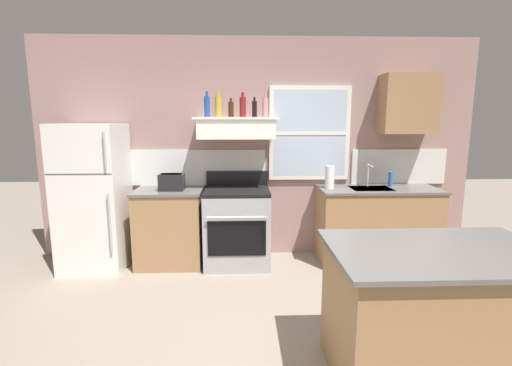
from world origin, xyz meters
The scene contains 19 objects.
ground_plane centered at (0.00, 0.00, 0.00)m, with size 16.00×16.00×0.00m, color gray.
back_wall centered at (0.03, 2.23, 1.35)m, with size 5.40×0.11×2.70m.
refrigerator centered at (-1.90, 1.84, 0.84)m, with size 0.70×0.72×1.67m.
counter_left_of_stove centered at (-1.05, 1.90, 0.46)m, with size 0.79×0.63×0.91m.
toaster centered at (-1.00, 1.85, 1.01)m, with size 0.30×0.20×0.19m.
stove_range centered at (-0.25, 1.86, 0.46)m, with size 0.76×0.69×1.09m.
range_hood_shelf centered at (-0.25, 1.96, 1.62)m, with size 0.96×0.52×0.24m.
bottle_blue_liqueur centered at (-0.58, 1.93, 1.87)m, with size 0.07×0.07×0.29m.
bottle_champagne_gold_foil centered at (-0.46, 2.02, 1.87)m, with size 0.08×0.08×0.30m.
bottle_brown_stout centered at (-0.31, 1.95, 1.84)m, with size 0.06×0.06×0.22m.
bottle_red_label_wine centered at (-0.18, 1.98, 1.86)m, with size 0.07×0.07×0.28m.
bottle_balsamic_dark centered at (-0.04, 1.96, 1.84)m, with size 0.06×0.06×0.23m.
bottle_rose_pink centered at (0.09, 1.96, 1.86)m, with size 0.07×0.07×0.28m.
counter_right_with_sink centered at (1.45, 1.90, 0.46)m, with size 1.43×0.63×0.91m.
sink_faucet centered at (1.35, 2.00, 1.08)m, with size 0.03×0.17×0.28m.
paper_towel_roll centered at (0.85, 1.90, 1.04)m, with size 0.11×0.11×0.27m, color white.
dish_soap_bottle centered at (1.63, 2.00, 1.00)m, with size 0.06×0.06×0.18m, color blue.
kitchen_island centered at (1.07, -0.19, 0.46)m, with size 1.40×0.90×0.91m.
upper_cabinet_right centered at (1.80, 2.04, 1.90)m, with size 0.64×0.32×0.70m.
Camera 1 is at (-0.18, -2.34, 1.71)m, focal length 25.60 mm.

